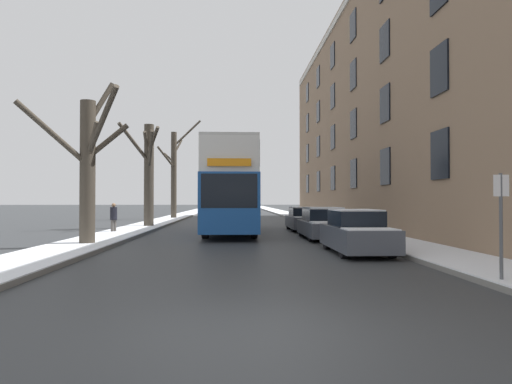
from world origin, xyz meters
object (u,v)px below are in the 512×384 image
Objects in this scene: bare_tree_left_1 at (148,171)px; parked_car_0 at (357,233)px; bare_tree_left_2 at (174,172)px; pedestrian_left_sidewalk at (114,217)px; bare_tree_left_0 at (88,164)px; double_decker_bus at (230,185)px; parked_car_2 at (304,219)px; street_sign_post at (501,221)px; parked_car_1 at (323,224)px.

parked_car_0 is (9.40, -13.72, -2.88)m from bare_tree_left_1.
bare_tree_left_2 is 5.73× the size of pedestrian_left_sidewalk.
bare_tree_left_0 is 0.98× the size of bare_tree_left_1.
parked_car_2 is at bearing 23.44° from double_decker_bus.
parked_car_0 is 1.80× the size of street_sign_post.
parked_car_0 is at bearing -14.09° from bare_tree_left_0.
parked_car_2 is (0.00, 5.68, -0.03)m from parked_car_1.
pedestrian_left_sidewalk is at bearing -173.19° from double_decker_bus.
bare_tree_left_2 reaches higher than double_decker_bus.
street_sign_post is at bearing -111.19° from pedestrian_left_sidewalk.
parked_car_0 is 11.29m from parked_car_2.
bare_tree_left_2 is 18.13m from double_decker_bus.
parked_car_0 reaches higher than parked_car_2.
pedestrian_left_sidewalk is 0.69× the size of street_sign_post.
double_decker_bus is 6.24m from pedestrian_left_sidewalk.
parked_car_2 is (4.25, 1.84, -1.95)m from double_decker_bus.
bare_tree_left_1 is 13.01m from bare_tree_left_2.
bare_tree_left_0 is 1.53× the size of parked_car_0.
parked_car_2 is at bearing 90.00° from parked_car_1.
parked_car_0 is at bearing -55.59° from bare_tree_left_1.
parked_car_2 is 17.27m from street_sign_post.
parked_car_0 is (9.52, -2.39, -2.43)m from bare_tree_left_0.
double_decker_bus is 4.92× the size of street_sign_post.
double_decker_bus is 2.73× the size of parked_car_0.
double_decker_bus is 7.09× the size of pedestrian_left_sidewalk.
parked_car_0 is 5.60m from parked_car_1.
parked_car_2 is 10.54m from pedestrian_left_sidewalk.
parked_car_0 is at bearing 102.96° from street_sign_post.
bare_tree_left_0 is 13.26m from parked_car_2.
street_sign_post is at bearing -37.36° from bare_tree_left_0.
bare_tree_left_2 reaches higher than bare_tree_left_1.
bare_tree_left_2 is (-0.12, 12.98, 0.76)m from bare_tree_left_1.
bare_tree_left_2 reaches higher than pedestrian_left_sidewalk.
bare_tree_left_0 is at bearing -136.95° from parked_car_2.
bare_tree_left_1 reaches higher than parked_car_1.
bare_tree_left_1 is 16.88m from parked_car_0.
bare_tree_left_2 is at bearing 109.61° from parked_car_0.
street_sign_post is at bearing -71.56° from bare_tree_left_2.
parked_car_1 is at bearing -40.83° from bare_tree_left_1.
bare_tree_left_1 is 10.14m from parked_car_2.
street_sign_post reaches higher than parked_car_1.
bare_tree_left_1 is at bearing 21.19° from pedestrian_left_sidewalk.
bare_tree_left_1 reaches higher than parked_car_0.
bare_tree_left_1 is at bearing 139.17° from parked_car_1.
bare_tree_left_2 is at bearing 89.98° from bare_tree_left_0.
street_sign_post is (1.36, -11.52, 0.67)m from parked_car_1.
bare_tree_left_2 is 2.14× the size of parked_car_2.
double_decker_bus reaches higher than street_sign_post.
parked_car_2 is at bearing -45.47° from pedestrian_left_sidewalk.
parked_car_2 is 1.85× the size of street_sign_post.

